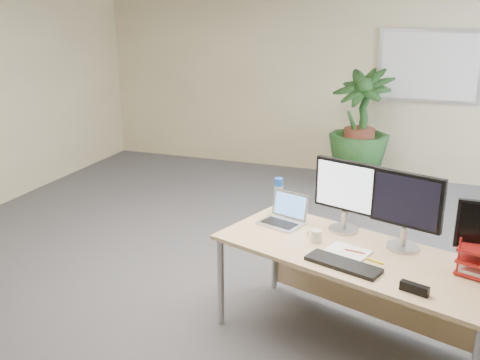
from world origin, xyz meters
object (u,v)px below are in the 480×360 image
(floor_plant, at_px, (359,131))
(monitor_left, at_px, (346,191))
(monitor_right, at_px, (407,206))
(desk, at_px, (362,267))
(laptop, at_px, (285,216))

(floor_plant, xyz_separation_m, monitor_left, (0.34, -3.26, 0.27))
(monitor_right, bearing_deg, floor_plant, 102.64)
(desk, height_order, monitor_right, monitor_right)
(monitor_right, bearing_deg, monitor_left, 158.25)
(desk, distance_m, monitor_right, 0.52)
(floor_plant, height_order, monitor_left, floor_plant)
(monitor_right, relative_size, laptop, 1.41)
(floor_plant, bearing_deg, monitor_left, -83.97)
(desk, bearing_deg, laptop, 159.02)
(monitor_left, relative_size, laptop, 1.40)
(floor_plant, bearing_deg, monitor_right, -77.36)
(floor_plant, xyz_separation_m, monitor_right, (0.77, -3.43, 0.28))
(floor_plant, relative_size, laptop, 4.00)
(floor_plant, bearing_deg, laptop, -91.74)
(monitor_left, distance_m, monitor_right, 0.46)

